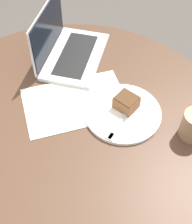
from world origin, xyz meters
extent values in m
plane|color=#4C4742|center=(0.00, 0.00, 0.00)|extent=(12.00, 12.00, 0.00)
cylinder|color=#4C3323|center=(0.00, 0.00, 0.01)|extent=(0.47, 0.47, 0.02)
cylinder|color=#4C3323|center=(0.00, 0.00, 0.38)|extent=(0.10, 0.10, 0.73)
cylinder|color=#4C3323|center=(0.00, 0.00, 0.76)|extent=(1.15, 1.15, 0.03)
cube|color=white|center=(0.06, 0.08, 0.78)|extent=(0.39, 0.29, 0.00)
cylinder|color=white|center=(0.19, -0.03, 0.78)|extent=(0.27, 0.27, 0.01)
cube|color=brown|center=(0.21, -0.02, 0.81)|extent=(0.09, 0.09, 0.05)
cube|color=#4D311C|center=(0.21, -0.02, 0.84)|extent=(0.09, 0.09, 0.00)
cube|color=silver|center=(0.16, -0.07, 0.79)|extent=(0.15, 0.11, 0.00)
cube|color=silver|center=(0.10, -0.11, 0.79)|extent=(0.04, 0.04, 0.00)
cube|color=silver|center=(0.16, 0.31, 0.79)|extent=(0.37, 0.38, 0.02)
cube|color=black|center=(0.16, 0.31, 0.80)|extent=(0.26, 0.28, 0.00)
cube|color=silver|center=(0.07, 0.37, 0.90)|extent=(0.21, 0.26, 0.20)
cube|color=black|center=(0.07, 0.37, 0.90)|extent=(0.20, 0.24, 0.18)
camera|label=1|loc=(-0.19, -0.61, 1.62)|focal=50.00mm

